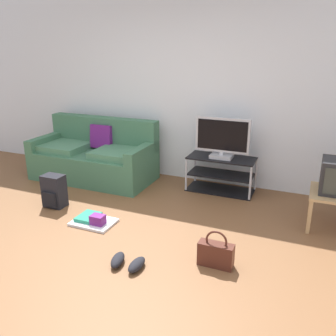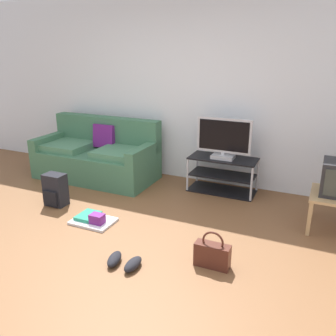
% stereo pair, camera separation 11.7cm
% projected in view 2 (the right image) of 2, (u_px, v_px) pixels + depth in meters
% --- Properties ---
extents(ground_plane, '(9.00, 9.80, 0.02)m').
position_uv_depth(ground_plane, '(93.00, 252.00, 3.63)').
color(ground_plane, brown).
extents(wall_back, '(9.00, 0.10, 2.70)m').
position_uv_depth(wall_back, '(185.00, 90.00, 5.30)').
color(wall_back, silver).
rests_on(wall_back, ground_plane).
extents(couch, '(1.85, 0.88, 0.91)m').
position_uv_depth(couch, '(98.00, 156.00, 5.60)').
color(couch, '#3D6B4C').
rests_on(couch, ground_plane).
extents(tv_stand, '(0.93, 0.43, 0.50)m').
position_uv_depth(tv_stand, '(222.00, 175.00, 5.06)').
color(tv_stand, black).
rests_on(tv_stand, ground_plane).
extents(flat_tv, '(0.75, 0.22, 0.56)m').
position_uv_depth(flat_tv, '(224.00, 139.00, 4.87)').
color(flat_tv, '#B2B2B7').
rests_on(flat_tv, tv_stand).
extents(backpack, '(0.27, 0.26, 0.42)m').
position_uv_depth(backpack, '(55.00, 190.00, 4.63)').
color(backpack, black).
rests_on(backpack, ground_plane).
extents(handbag, '(0.33, 0.12, 0.36)m').
position_uv_depth(handbag, '(212.00, 254.00, 3.34)').
color(handbag, '#4C2319').
rests_on(handbag, ground_plane).
extents(sneakers_pair, '(0.35, 0.27, 0.09)m').
position_uv_depth(sneakers_pair, '(124.00, 262.00, 3.38)').
color(sneakers_pair, black).
rests_on(sneakers_pair, ground_plane).
extents(floor_tray, '(0.49, 0.35, 0.14)m').
position_uv_depth(floor_tray, '(93.00, 219.00, 4.21)').
color(floor_tray, silver).
rests_on(floor_tray, ground_plane).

